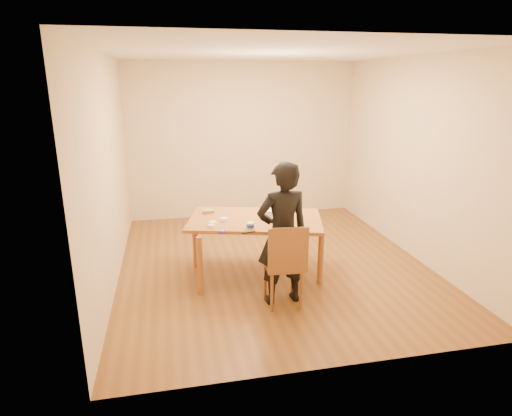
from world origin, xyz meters
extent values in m
cube|color=brown|center=(0.00, 0.00, 0.00)|extent=(4.00, 4.50, 0.00)
cube|color=silver|center=(0.00, 0.00, 2.70)|extent=(4.00, 4.50, 0.00)
cube|color=#C8BC8B|center=(0.00, 2.25, 1.35)|extent=(4.00, 0.00, 2.70)
cube|color=#C8BC8B|center=(-2.00, 0.00, 1.35)|extent=(0.00, 4.50, 2.70)
cube|color=#C8BC8B|center=(2.00, 0.00, 1.35)|extent=(0.00, 4.50, 2.70)
cube|color=brown|center=(-0.29, -0.30, 0.73)|extent=(1.80, 1.33, 0.04)
cube|color=brown|center=(-0.14, -1.08, 0.45)|extent=(0.41, 0.41, 0.04)
cylinder|color=red|center=(-0.09, -0.29, 0.76)|extent=(0.26, 0.26, 0.02)
cylinder|color=white|center=(-0.09, -0.29, 0.81)|extent=(0.24, 0.24, 0.08)
ellipsoid|color=white|center=(-0.09, -0.29, 0.86)|extent=(0.24, 0.24, 0.03)
cylinder|color=white|center=(-0.42, -0.66, 0.79)|extent=(0.08, 0.08, 0.07)
cylinder|color=#161793|center=(-0.75, -0.69, 0.75)|extent=(0.09, 0.09, 0.01)
ellipsoid|color=white|center=(-0.75, -0.69, 0.77)|extent=(0.04, 0.04, 0.02)
cylinder|color=white|center=(-0.86, -0.53, 0.77)|extent=(0.08, 0.08, 0.04)
cylinder|color=white|center=(-0.69, -0.33, 0.77)|extent=(0.09, 0.09, 0.04)
cylinder|color=white|center=(-0.83, -0.44, 0.77)|extent=(0.09, 0.09, 0.04)
cube|color=#D63296|center=(-0.83, 0.04, 0.76)|extent=(0.15, 0.09, 0.02)
cube|color=green|center=(-0.84, 0.05, 0.78)|extent=(0.13, 0.07, 0.02)
cube|color=black|center=(-0.47, -0.79, 0.75)|extent=(0.17, 0.06, 0.01)
imported|color=black|center=(-0.14, -1.03, 0.80)|extent=(0.62, 0.45, 1.59)
camera|label=1|loc=(-1.30, -5.19, 2.39)|focal=30.00mm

